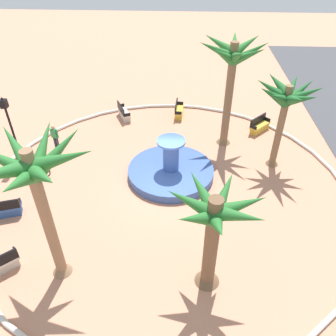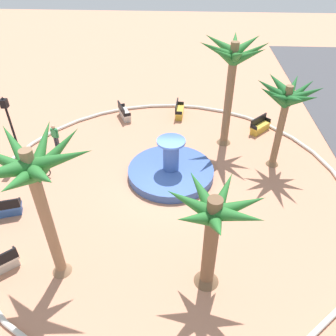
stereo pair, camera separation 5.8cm
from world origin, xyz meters
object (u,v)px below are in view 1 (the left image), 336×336
at_px(palm_tree_far_side, 286,100).
at_px(bench_southwest, 179,111).
at_px(lamppost, 11,126).
at_px(bench_east, 259,127).
at_px(palm_tree_near_fountain, 233,65).
at_px(person_cyclist_helmet, 55,136).
at_px(palm_tree_mid_plaza, 34,177).
at_px(fountain, 171,170).
at_px(bicycle_red_frame, 35,171).
at_px(palm_tree_by_curb, 214,222).
at_px(bench_north, 4,210).
at_px(bench_southeast, 124,114).

bearing_deg(palm_tree_far_side, bench_southwest, -135.08).
bearing_deg(bench_southwest, lamppost, -55.42).
bearing_deg(bench_east, palm_tree_near_fountain, -58.28).
bearing_deg(palm_tree_far_side, person_cyclist_helmet, -93.60).
bearing_deg(palm_tree_mid_plaza, fountain, 148.14).
xyz_separation_m(palm_tree_mid_plaza, bicycle_red_frame, (-5.84, -3.27, -4.35)).
relative_size(bench_southwest, person_cyclist_helmet, 0.98).
relative_size(palm_tree_by_curb, bicycle_red_frame, 2.60).
xyz_separation_m(palm_tree_far_side, bench_southwest, (-5.42, -5.40, -3.56)).
relative_size(bench_east, bench_north, 0.89).
height_order(lamppost, bicycle_red_frame, lamppost).
relative_size(palm_tree_far_side, bench_north, 2.95).
bearing_deg(bench_southwest, bicycle_red_frame, -45.84).
distance_m(fountain, bench_southwest, 6.74).
distance_m(fountain, palm_tree_by_curb, 7.27).
bearing_deg(fountain, palm_tree_by_curb, 14.67).
distance_m(fountain, bench_north, 8.31).
relative_size(palm_tree_far_side, bicycle_red_frame, 2.87).
bearing_deg(palm_tree_mid_plaza, palm_tree_far_side, 128.63).
xyz_separation_m(palm_tree_by_curb, palm_tree_far_side, (-7.78, 3.95, 0.72)).
relative_size(palm_tree_by_curb, palm_tree_far_side, 0.91).
xyz_separation_m(fountain, lamppost, (-0.74, -8.47, 2.03)).
height_order(palm_tree_mid_plaza, bench_east, palm_tree_mid_plaza).
distance_m(palm_tree_far_side, bench_southeast, 10.98).
height_order(palm_tree_by_curb, bench_north, palm_tree_by_curb).
relative_size(fountain, palm_tree_mid_plaza, 0.76).
distance_m(palm_tree_near_fountain, palm_tree_mid_plaza, 12.05).
xyz_separation_m(palm_tree_mid_plaza, bench_east, (-11.25, 9.42, -4.39)).
height_order(bench_east, person_cyclist_helmet, person_cyclist_helmet).
bearing_deg(bench_southeast, palm_tree_far_side, 61.88).
bearing_deg(bench_southwest, bench_north, -37.42).
xyz_separation_m(lamppost, person_cyclist_helmet, (-1.37, 1.61, -1.42)).
bearing_deg(palm_tree_far_side, palm_tree_mid_plaza, -51.37).
xyz_separation_m(palm_tree_near_fountain, palm_tree_far_side, (2.12, 2.54, -0.96)).
bearing_deg(palm_tree_by_curb, lamppost, -125.31).
distance_m(fountain, palm_tree_mid_plaza, 8.67).
height_order(bench_north, lamppost, lamppost).
height_order(palm_tree_mid_plaza, bench_southwest, palm_tree_mid_plaza).
relative_size(palm_tree_mid_plaza, bench_north, 3.58).
bearing_deg(palm_tree_by_curb, palm_tree_near_fountain, 171.89).
distance_m(palm_tree_mid_plaza, bicycle_red_frame, 7.98).
bearing_deg(palm_tree_mid_plaza, palm_tree_near_fountain, 144.24).
relative_size(palm_tree_near_fountain, palm_tree_far_side, 1.28).
distance_m(palm_tree_mid_plaza, lamppost, 8.73).
bearing_deg(fountain, palm_tree_near_fountain, 137.96).
bearing_deg(palm_tree_mid_plaza, palm_tree_by_curb, 88.73).
height_order(fountain, lamppost, lamppost).
bearing_deg(palm_tree_near_fountain, bicycle_red_frame, -69.11).
xyz_separation_m(bench_east, lamppost, (4.18, -13.95, 2.00)).
distance_m(palm_tree_by_curb, bicycle_red_frame, 11.08).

